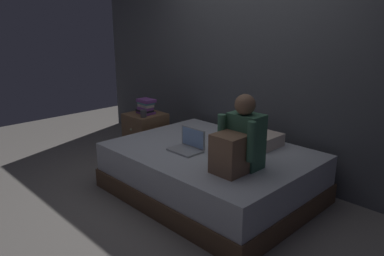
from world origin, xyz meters
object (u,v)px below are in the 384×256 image
pillow (253,137)px  bed (210,172)px  book_stack (146,106)px  laptop (188,145)px  person_sitting (239,142)px  mug (144,114)px  nightstand (146,136)px

pillow → bed: bearing=-111.8°
pillow → book_stack: 1.50m
laptop → person_sitting: bearing=-1.1°
laptop → mug: bearing=167.3°
person_sitting → pillow: person_sitting is taller
laptop → bed: bearing=54.8°
nightstand → book_stack: bearing=28.7°
nightstand → mug: 0.39m
nightstand → mug: bearing=-42.7°
laptop → pillow: laptop is taller
nightstand → person_sitting: person_sitting is taller
book_stack → mug: bearing=-46.9°
bed → book_stack: (-1.29, 0.17, 0.45)m
laptop → mug: (-1.04, 0.23, 0.10)m
person_sitting → book_stack: 1.84m
bed → laptop: size_ratio=6.25×
bed → mug: mug is taller
person_sitting → mug: person_sitting is taller
laptop → pillow: size_ratio=0.57×
bed → nightstand: 1.31m
nightstand → laptop: laptop is taller
pillow → mug: bearing=-163.3°
mug → laptop: bearing=-12.7°
bed → mug: size_ratio=22.22×
nightstand → person_sitting: bearing=-11.4°
book_stack → pillow: bearing=10.7°
nightstand → book_stack: book_stack is taller
laptop → pillow: 0.71m
nightstand → book_stack: size_ratio=2.50×
nightstand → person_sitting: (1.81, -0.37, 0.44)m
book_stack → person_sitting: bearing=-11.7°
laptop → pillow: bearing=63.9°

